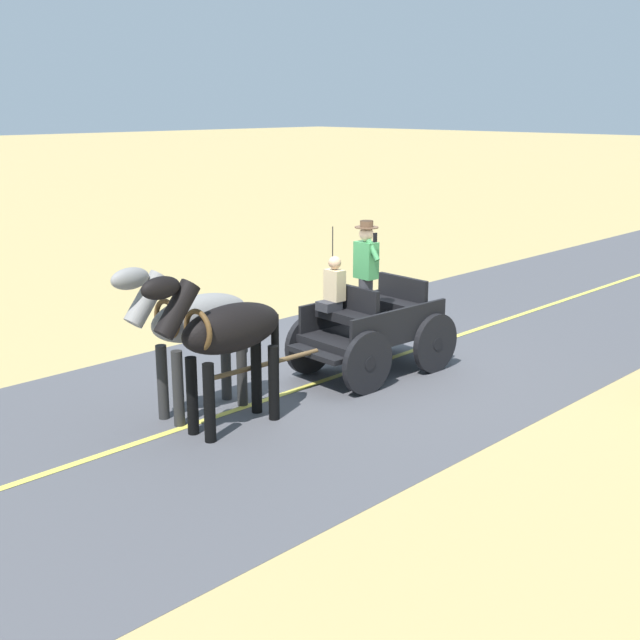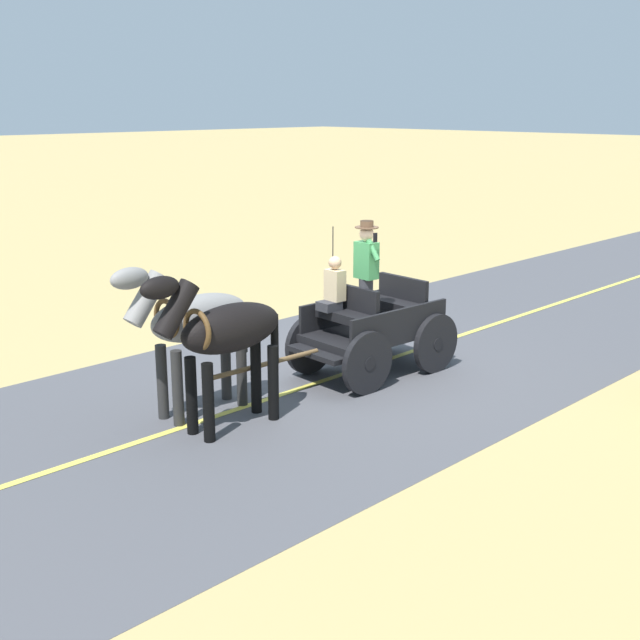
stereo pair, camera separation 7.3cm
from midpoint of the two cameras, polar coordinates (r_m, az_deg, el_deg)
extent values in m
plane|color=tan|center=(13.32, 2.41, -3.50)|extent=(200.00, 200.00, 0.00)
cube|color=#4C4C51|center=(13.32, 2.41, -3.49)|extent=(6.50, 160.00, 0.01)
cube|color=#DBCC4C|center=(13.32, 2.41, -3.47)|extent=(0.12, 160.00, 0.00)
cube|color=black|center=(13.03, 3.55, -0.90)|extent=(1.33, 2.27, 0.12)
cube|color=black|center=(12.58, 5.42, -0.20)|extent=(0.18, 2.09, 0.44)
cube|color=black|center=(13.35, 1.83, 0.75)|extent=(0.18, 2.09, 0.44)
cube|color=black|center=(12.25, -0.47, -2.40)|extent=(1.09, 0.30, 0.08)
cube|color=black|center=(13.93, 7.00, -0.71)|extent=(0.73, 0.24, 0.06)
cube|color=black|center=(12.52, 1.64, 0.26)|extent=(1.04, 0.42, 0.14)
cube|color=black|center=(12.59, 2.24, 1.37)|extent=(1.02, 0.14, 0.44)
cube|color=black|center=(13.28, 5.07, 1.06)|extent=(1.04, 0.42, 0.14)
cube|color=black|center=(13.36, 5.62, 2.10)|extent=(1.02, 0.14, 0.44)
cylinder|color=black|center=(12.12, 3.17, -3.01)|extent=(0.16, 0.96, 0.96)
cylinder|color=black|center=(12.12, 3.17, -3.01)|extent=(0.13, 0.22, 0.21)
cylinder|color=black|center=(13.03, -0.88, -1.71)|extent=(0.16, 0.96, 0.96)
cylinder|color=black|center=(13.03, -0.88, -1.71)|extent=(0.13, 0.22, 0.21)
cylinder|color=black|center=(13.21, 7.89, -1.61)|extent=(0.16, 0.96, 0.96)
cylinder|color=black|center=(13.21, 7.89, -1.61)|extent=(0.13, 0.22, 0.21)
cylinder|color=black|center=(14.05, 3.85, -0.50)|extent=(0.16, 0.96, 0.96)
cylinder|color=black|center=(14.05, 3.85, -0.50)|extent=(0.13, 0.22, 0.21)
cylinder|color=brown|center=(11.64, -4.08, -3.11)|extent=(0.19, 2.00, 0.07)
cylinder|color=black|center=(12.58, 0.71, 3.61)|extent=(0.02, 0.02, 1.30)
cylinder|color=#2D2D33|center=(12.57, 3.02, 0.92)|extent=(0.22, 0.22, 0.90)
cube|color=#387F47|center=(12.42, 3.06, 4.19)|extent=(0.35, 0.24, 0.56)
sphere|color=beige|center=(12.35, 3.09, 6.01)|extent=(0.22, 0.22, 0.22)
cylinder|color=#473323|center=(12.33, 3.10, 6.47)|extent=(0.36, 0.36, 0.01)
cylinder|color=#473323|center=(12.33, 3.10, 6.70)|extent=(0.20, 0.20, 0.10)
cylinder|color=#387F47|center=(12.23, 3.54, 4.88)|extent=(0.26, 0.10, 0.32)
cube|color=black|center=(12.14, 3.69, 5.76)|extent=(0.02, 0.07, 0.14)
cube|color=#2D2D33|center=(12.59, 0.46, 1.00)|extent=(0.30, 0.34, 0.14)
cube|color=tan|center=(12.59, 0.87, 2.46)|extent=(0.31, 0.22, 0.48)
sphere|color=tan|center=(12.52, 0.87, 4.02)|extent=(0.20, 0.20, 0.20)
ellipsoid|color=black|center=(10.69, -6.34, -0.56)|extent=(0.58, 1.57, 0.64)
cylinder|color=black|center=(10.50, -7.92, -5.76)|extent=(0.15, 0.15, 1.05)
cylinder|color=black|center=(10.78, -9.10, -5.26)|extent=(0.15, 0.15, 1.05)
cylinder|color=black|center=(11.14, -3.43, -4.41)|extent=(0.15, 0.15, 1.05)
cylinder|color=black|center=(11.40, -4.64, -3.97)|extent=(0.15, 0.15, 1.05)
cylinder|color=black|center=(10.11, -10.14, 0.73)|extent=(0.27, 0.65, 0.73)
ellipsoid|color=black|center=(9.92, -11.26, 2.20)|extent=(0.23, 0.54, 0.28)
cube|color=black|center=(10.11, -10.06, 0.95)|extent=(0.07, 0.50, 0.56)
cylinder|color=black|center=(11.23, -3.34, -1.34)|extent=(0.11, 0.11, 0.70)
torus|color=brown|center=(10.35, -8.71, -0.70)|extent=(0.55, 0.08, 0.55)
ellipsoid|color=gray|center=(11.27, -8.49, 0.17)|extent=(0.58, 1.57, 0.64)
cylinder|color=#272726|center=(11.07, -10.05, -4.74)|extent=(0.15, 0.15, 1.05)
cylinder|color=#272726|center=(11.36, -11.10, -4.28)|extent=(0.15, 0.15, 1.05)
cylinder|color=#272726|center=(11.68, -5.65, -3.52)|extent=(0.15, 0.15, 1.05)
cylinder|color=#272726|center=(11.96, -6.75, -3.12)|extent=(0.15, 0.15, 1.05)
cylinder|color=gray|center=(10.71, -12.21, 1.43)|extent=(0.27, 0.65, 0.73)
ellipsoid|color=gray|center=(10.54, -13.30, 2.83)|extent=(0.23, 0.54, 0.28)
cube|color=#272726|center=(10.72, -12.13, 1.64)|extent=(0.07, 0.50, 0.56)
cylinder|color=#272726|center=(11.78, -5.54, -0.61)|extent=(0.11, 0.11, 0.70)
torus|color=brown|center=(10.95, -10.81, 0.06)|extent=(0.55, 0.08, 0.55)
camera|label=1|loc=(0.04, -90.17, -0.05)|focal=45.90mm
camera|label=2|loc=(0.04, 89.83, 0.05)|focal=45.90mm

